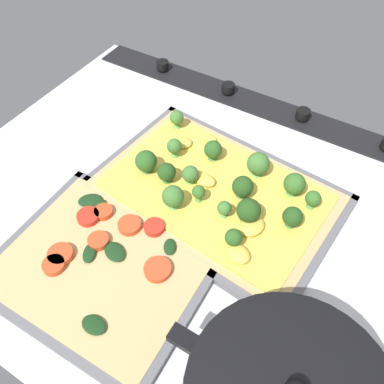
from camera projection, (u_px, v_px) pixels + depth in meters
The scene contains 6 objects.
ground_plane at pixel (187, 211), 68.18cm from camera, with size 84.80×68.53×3.00cm, color silver.
stove_control_panel at pixel (263, 105), 83.46cm from camera, with size 81.41×7.00×2.60cm.
baking_tray_front at pixel (215, 195), 68.02cm from camera, with size 42.96×31.02×1.30cm.
broccoli_pizza at pixel (217, 189), 66.65cm from camera, with size 40.34×28.39×6.00cm.
baking_tray_back at pixel (103, 268), 59.07cm from camera, with size 31.11×26.20×1.30cm.
veggie_pizza_back at pixel (103, 261), 58.92cm from camera, with size 28.67×23.76×1.90cm.
Camera 1 is at (-21.78, 34.80, 53.03)cm, focal length 37.14 mm.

